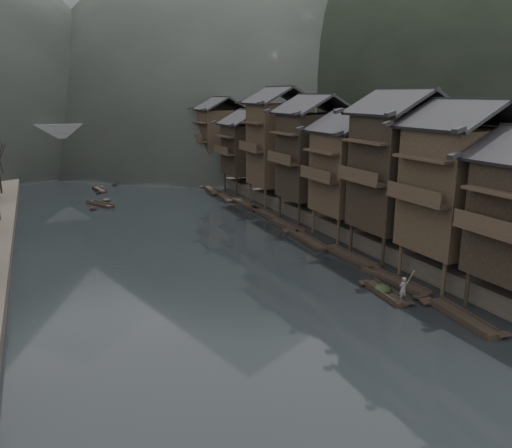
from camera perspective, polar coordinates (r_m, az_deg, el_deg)
water at (r=34.64m, az=-1.12°, el=-9.82°), size 300.00×300.00×0.00m
right_bank at (r=84.71m, az=10.39°, el=5.30°), size 40.00×200.00×1.80m
stilt_houses at (r=56.84m, az=7.55°, el=8.91°), size 9.00×67.60×15.51m
moored_sampans at (r=55.18m, az=3.31°, el=-0.21°), size 2.72×55.93×0.47m
midriver_boats at (r=83.07m, az=-16.87°, el=4.24°), size 9.14×34.20×0.45m
stone_bridge at (r=102.24m, az=-17.12°, el=8.85°), size 40.00×6.00×9.00m
hero_sampan at (r=38.15m, az=14.49°, el=-7.59°), size 1.45×5.02×0.44m
cargo_heap at (r=38.10m, az=14.31°, el=-6.71°), size 1.09×1.43×0.66m
boatman at (r=36.61m, az=16.47°, el=-6.80°), size 0.67×0.46×1.79m
bamboo_pole at (r=35.94m, az=17.00°, el=-3.12°), size 0.75×2.24×3.08m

